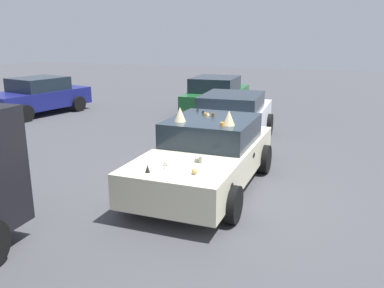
# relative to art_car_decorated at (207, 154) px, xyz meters

# --- Properties ---
(ground_plane) EXTENTS (60.00, 60.00, 0.00)m
(ground_plane) POSITION_rel_art_car_decorated_xyz_m (-0.08, 0.00, -0.70)
(ground_plane) COLOR #47474C
(art_car_decorated) EXTENTS (4.38, 2.15, 1.67)m
(art_car_decorated) POSITION_rel_art_car_decorated_xyz_m (0.00, 0.00, 0.00)
(art_car_decorated) COLOR beige
(art_car_decorated) RESTS_ON ground
(parked_sedan_behind_right) EXTENTS (4.28, 2.65, 1.42)m
(parked_sedan_behind_right) POSITION_rel_art_car_decorated_xyz_m (5.24, 8.67, 0.01)
(parked_sedan_behind_right) COLOR navy
(parked_sedan_behind_right) RESTS_ON ground
(parked_sedan_row_back_far) EXTENTS (4.10, 2.11, 1.45)m
(parked_sedan_row_back_far) POSITION_rel_art_car_decorated_xyz_m (3.54, 0.37, 0.04)
(parked_sedan_row_back_far) COLOR white
(parked_sedan_row_back_far) RESTS_ON ground
(parked_sedan_near_left) EXTENTS (4.44, 2.16, 1.44)m
(parked_sedan_near_left) POSITION_rel_art_car_decorated_xyz_m (7.89, 2.16, 0.03)
(parked_sedan_near_left) COLOR #1E602D
(parked_sedan_near_left) RESTS_ON ground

